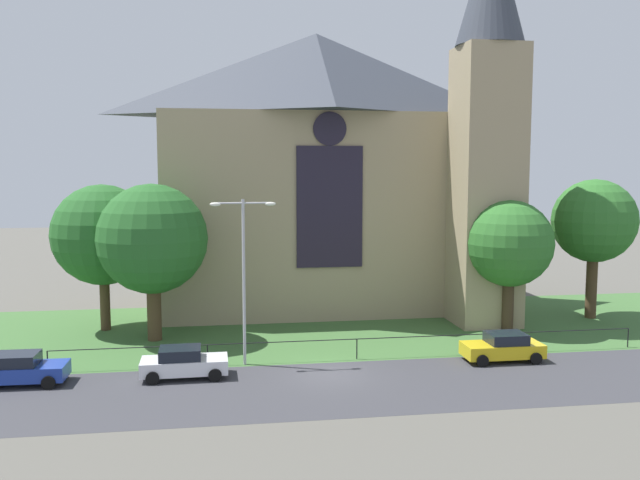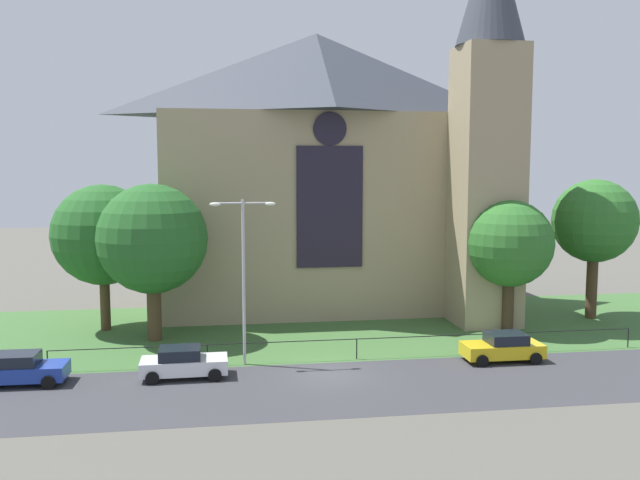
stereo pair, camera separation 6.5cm
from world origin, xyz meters
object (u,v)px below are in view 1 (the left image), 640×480
at_px(tree_left_near, 152,239).
at_px(parked_car_blue, 20,369).
at_px(tree_left_far, 103,235).
at_px(streetlamp_near, 244,261).
at_px(parked_car_white, 184,363).
at_px(tree_right_near, 510,244).
at_px(parked_car_yellow, 503,347).
at_px(church_building, 328,168).
at_px(tree_right_far, 594,222).

distance_m(tree_left_near, parked_car_blue, 10.84).
xyz_separation_m(tree_left_far, streetlamp_near, (8.45, -9.02, -0.59)).
relative_size(tree_left_near, parked_car_blue, 2.21).
bearing_deg(parked_car_white, tree_right_near, 18.16).
height_order(parked_car_blue, parked_car_white, same).
xyz_separation_m(tree_right_near, parked_car_blue, (-27.47, -6.69, -4.78)).
bearing_deg(parked_car_blue, parked_car_white, 0.70).
xyz_separation_m(tree_left_near, parked_car_yellow, (18.79, -7.32, -5.32)).
bearing_deg(tree_left_near, tree_left_far, 136.89).
bearing_deg(tree_right_near, parked_car_white, -161.18).
xyz_separation_m(church_building, parked_car_yellow, (6.88, -15.90, -9.53)).
xyz_separation_m(tree_right_near, parked_car_white, (-19.84, -6.76, -4.78)).
bearing_deg(parked_car_yellow, parked_car_blue, 0.93).
height_order(tree_left_near, parked_car_yellow, tree_left_near).
distance_m(streetlamp_near, parked_car_white, 5.91).
xyz_separation_m(parked_car_blue, parked_car_yellow, (24.37, 0.30, 0.00)).
relative_size(tree_right_near, streetlamp_near, 0.95).
bearing_deg(tree_right_far, church_building, 158.18).
height_order(tree_left_far, streetlamp_near, tree_left_far).
bearing_deg(church_building, tree_right_far, -21.82).
height_order(church_building, parked_car_white, church_building).
height_order(tree_right_far, parked_car_yellow, tree_right_far).
bearing_deg(tree_right_near, church_building, 136.37).
distance_m(parked_car_white, parked_car_yellow, 16.74).
height_order(streetlamp_near, parked_car_blue, streetlamp_near).
bearing_deg(tree_right_far, streetlamp_near, -162.42).
xyz_separation_m(church_building, tree_left_near, (-11.91, -8.58, -4.20)).
bearing_deg(parked_car_white, church_building, 58.15).
distance_m(tree_left_far, parked_car_yellow, 25.02).
height_order(tree_right_near, parked_car_blue, tree_right_near).
bearing_deg(parked_car_white, tree_right_far, 18.47).
height_order(tree_left_near, tree_left_far, tree_left_near).
bearing_deg(tree_left_near, tree_right_near, -2.45).
xyz_separation_m(tree_right_far, parked_car_blue, (-34.70, -9.31, -5.89)).
bearing_deg(church_building, streetlamp_near, -115.11).
relative_size(tree_left_near, tree_right_far, 0.98).
bearing_deg(streetlamp_near, tree_left_near, 130.92).
height_order(church_building, streetlamp_near, church_building).
xyz_separation_m(tree_right_near, parked_car_yellow, (-3.11, -6.38, -4.78)).
bearing_deg(parked_car_yellow, church_building, -66.38).
xyz_separation_m(tree_left_near, parked_car_blue, (-5.58, -7.62, -5.32)).
xyz_separation_m(streetlamp_near, parked_car_yellow, (13.67, -1.41, -4.73)).
distance_m(church_building, tree_left_near, 15.27).
height_order(parked_car_blue, parked_car_yellow, same).
bearing_deg(church_building, tree_left_far, -160.24).
height_order(tree_left_far, tree_right_far, tree_right_far).
height_order(streetlamp_near, parked_car_yellow, streetlamp_near).
xyz_separation_m(streetlamp_near, parked_car_blue, (-10.70, -1.71, -4.73)).
distance_m(church_building, tree_left_far, 16.73).
height_order(tree_right_far, streetlamp_near, tree_right_far).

